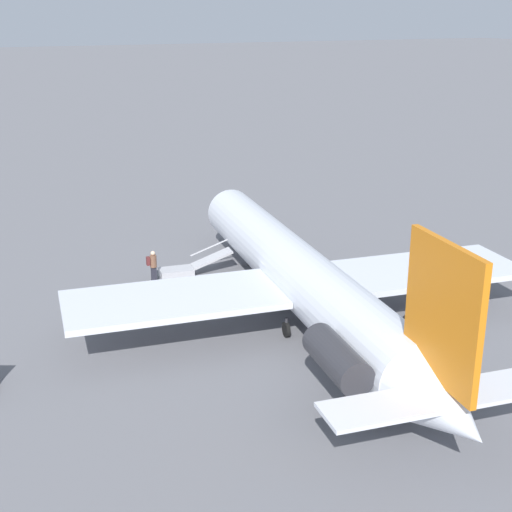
% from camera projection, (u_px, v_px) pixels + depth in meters
% --- Properties ---
extents(ground_plane, '(600.00, 600.00, 0.00)m').
position_uv_depth(ground_plane, '(295.00, 314.00, 34.08)').
color(ground_plane, slate).
extents(airplane_main, '(29.06, 21.95, 7.34)m').
position_uv_depth(airplane_main, '(303.00, 278.00, 32.50)').
color(airplane_main, silver).
rests_on(airplane_main, ground).
extents(boarding_stairs, '(1.63, 4.13, 1.79)m').
position_uv_depth(boarding_stairs, '(184.00, 270.00, 38.83)').
color(boarding_stairs, '#B2B2B7').
rests_on(boarding_stairs, ground).
extents(passenger, '(0.38, 0.56, 1.74)m').
position_uv_depth(passenger, '(153.00, 264.00, 37.85)').
color(passenger, '#23232D').
rests_on(passenger, ground).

